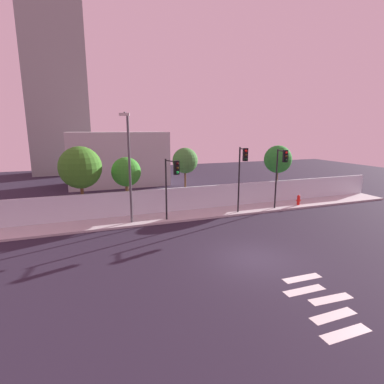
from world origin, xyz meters
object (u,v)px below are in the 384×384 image
(fire_hydrant, at_px, (298,200))
(roadside_tree_midleft, at_px, (126,172))
(roadside_tree_midright, at_px, (185,161))
(roadside_tree_rightmost, at_px, (278,159))
(traffic_light_right, at_px, (242,166))
(roadside_tree_leftmost, at_px, (80,168))
(traffic_light_center, at_px, (172,177))
(street_lamp_curbside, at_px, (129,161))
(traffic_light_left, at_px, (281,166))

(fire_hydrant, height_order, roadside_tree_midleft, roadside_tree_midleft)
(roadside_tree_midleft, distance_m, roadside_tree_midright, 4.69)
(fire_hydrant, xyz_separation_m, roadside_tree_rightmost, (-0.31, 2.70, 3.11))
(traffic_light_right, distance_m, roadside_tree_leftmost, 11.50)
(traffic_light_center, height_order, fire_hydrant, traffic_light_center)
(street_lamp_curbside, xyz_separation_m, roadside_tree_leftmost, (-2.99, 2.90, -0.67))
(roadside_tree_leftmost, distance_m, roadside_tree_midleft, 3.21)
(traffic_light_right, xyz_separation_m, street_lamp_curbside, (-7.95, 0.66, 0.63))
(roadside_tree_midright, bearing_deg, traffic_light_left, -27.91)
(street_lamp_curbside, bearing_deg, roadside_tree_leftmost, 135.87)
(roadside_tree_rightmost, bearing_deg, traffic_light_center, -161.44)
(traffic_light_left, xyz_separation_m, roadside_tree_midright, (-6.54, 3.46, 0.33))
(traffic_light_left, bearing_deg, roadside_tree_rightmost, 57.42)
(roadside_tree_midleft, bearing_deg, roadside_tree_rightmost, 0.00)
(street_lamp_curbside, bearing_deg, traffic_light_left, -2.82)
(roadside_tree_midleft, xyz_separation_m, roadside_tree_midright, (4.64, 0.00, 0.68))
(fire_hydrant, height_order, roadside_tree_midright, roadside_tree_midright)
(street_lamp_curbside, relative_size, roadside_tree_leftmost, 1.38)
(roadside_tree_midleft, height_order, roadside_tree_rightmost, roadside_tree_rightmost)
(roadside_tree_midleft, bearing_deg, roadside_tree_leftmost, -180.00)
(street_lamp_curbside, xyz_separation_m, roadside_tree_rightmost, (13.57, 2.90, -0.65))
(traffic_light_center, relative_size, fire_hydrant, 5.11)
(roadside_tree_leftmost, xyz_separation_m, roadside_tree_midright, (7.82, 0.00, 0.20))
(roadside_tree_leftmost, distance_m, roadside_tree_rightmost, 16.57)
(traffic_light_center, xyz_separation_m, traffic_light_right, (5.31, 0.11, 0.45))
(traffic_light_left, distance_m, roadside_tree_rightmost, 4.11)
(traffic_light_right, relative_size, roadside_tree_midleft, 1.13)
(traffic_light_left, relative_size, roadside_tree_midleft, 1.08)
(traffic_light_right, bearing_deg, roadside_tree_rightmost, 32.33)
(traffic_light_center, height_order, roadside_tree_rightmost, roadside_tree_rightmost)
(fire_hydrant, height_order, roadside_tree_rightmost, roadside_tree_rightmost)
(traffic_light_center, distance_m, roadside_tree_midleft, 4.42)
(traffic_light_right, bearing_deg, street_lamp_curbside, 175.25)
(traffic_light_center, relative_size, street_lamp_curbside, 0.59)
(traffic_light_left, height_order, roadside_tree_rightmost, roadside_tree_rightmost)
(roadside_tree_midleft, bearing_deg, traffic_light_right, -24.65)
(fire_hydrant, relative_size, roadside_tree_midleft, 0.19)
(roadside_tree_leftmost, bearing_deg, traffic_light_center, -33.13)
(roadside_tree_midleft, relative_size, roadside_tree_rightmost, 0.88)
(traffic_light_left, xyz_separation_m, roadside_tree_rightmost, (2.21, 3.46, 0.14))
(street_lamp_curbside, bearing_deg, roadside_tree_rightmost, 12.07)
(traffic_light_right, bearing_deg, roadside_tree_leftmost, 161.96)
(traffic_light_left, bearing_deg, roadside_tree_midright, 152.09)
(traffic_light_center, xyz_separation_m, roadside_tree_midleft, (-2.45, 3.67, -0.07))
(roadside_tree_midright, xyz_separation_m, roadside_tree_rightmost, (8.75, 0.00, -0.19))
(traffic_light_right, height_order, roadside_tree_midleft, traffic_light_right)
(fire_hydrant, distance_m, roadside_tree_midright, 10.01)
(traffic_light_center, distance_m, roadside_tree_leftmost, 6.73)
(roadside_tree_midleft, bearing_deg, traffic_light_center, -56.27)
(traffic_light_left, bearing_deg, traffic_light_right, -178.31)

